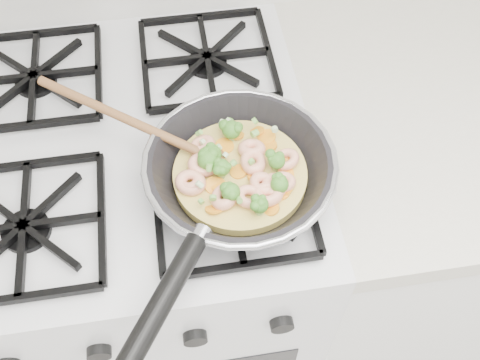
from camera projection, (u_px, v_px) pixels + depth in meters
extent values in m
cube|color=white|center=(159.00, 264.00, 1.29)|extent=(0.60, 0.60, 0.90)
cube|color=black|center=(126.00, 135.00, 0.91)|extent=(0.56, 0.56, 0.02)
torus|color=silver|center=(240.00, 162.00, 0.80)|extent=(0.28, 0.28, 0.01)
cylinder|color=black|center=(164.00, 299.00, 0.69)|extent=(0.12, 0.17, 0.03)
cylinder|color=#DCC65F|center=(240.00, 175.00, 0.83)|extent=(0.20, 0.20, 0.02)
ellipsoid|color=brown|center=(208.00, 157.00, 0.82)|extent=(0.06, 0.06, 0.01)
cylinder|color=brown|center=(119.00, 116.00, 0.84)|extent=(0.23, 0.15, 0.06)
torus|color=#FAB793|center=(191.00, 183.00, 0.80)|extent=(0.06, 0.06, 0.03)
torus|color=#FAB793|center=(263.00, 184.00, 0.80)|extent=(0.05, 0.05, 0.02)
torus|color=#FAB793|center=(249.00, 197.00, 0.78)|extent=(0.05, 0.06, 0.02)
torus|color=#FAB793|center=(252.00, 149.00, 0.83)|extent=(0.05, 0.06, 0.02)
torus|color=#FAB793|center=(274.00, 186.00, 0.79)|extent=(0.05, 0.05, 0.01)
torus|color=#FAB793|center=(282.00, 182.00, 0.80)|extent=(0.05, 0.05, 0.02)
torus|color=#FAB793|center=(224.00, 197.00, 0.78)|extent=(0.06, 0.06, 0.03)
torus|color=#FAB793|center=(286.00, 160.00, 0.82)|extent=(0.05, 0.05, 0.02)
torus|color=#FAB793|center=(190.00, 181.00, 0.80)|extent=(0.06, 0.06, 0.02)
torus|color=#FAB793|center=(268.00, 194.00, 0.79)|extent=(0.06, 0.06, 0.02)
torus|color=#FAB793|center=(253.00, 162.00, 0.82)|extent=(0.04, 0.04, 0.02)
torus|color=#FAB793|center=(202.00, 146.00, 0.83)|extent=(0.06, 0.06, 0.03)
torus|color=#FAB793|center=(203.00, 165.00, 0.82)|extent=(0.05, 0.05, 0.02)
ellipsoid|color=#4B8A2D|center=(280.00, 184.00, 0.78)|extent=(0.03, 0.03, 0.03)
ellipsoid|color=#4B8A2D|center=(277.00, 161.00, 0.81)|extent=(0.03, 0.03, 0.02)
ellipsoid|color=#4B8A2D|center=(231.00, 130.00, 0.84)|extent=(0.04, 0.04, 0.03)
ellipsoid|color=#4B8A2D|center=(231.00, 192.00, 0.78)|extent=(0.03, 0.03, 0.03)
ellipsoid|color=#4B8A2D|center=(212.00, 154.00, 0.81)|extent=(0.04, 0.04, 0.03)
ellipsoid|color=#4B8A2D|center=(221.00, 168.00, 0.80)|extent=(0.03, 0.03, 0.03)
ellipsoid|color=#4B8A2D|center=(260.00, 205.00, 0.77)|extent=(0.03, 0.03, 0.02)
ellipsoid|color=#4B8A2D|center=(208.00, 160.00, 0.81)|extent=(0.04, 0.04, 0.03)
cylinder|color=orange|center=(239.00, 172.00, 0.82)|extent=(0.03, 0.03, 0.01)
cylinder|color=orange|center=(267.00, 137.00, 0.86)|extent=(0.03, 0.03, 0.01)
cylinder|color=orange|center=(284.00, 163.00, 0.83)|extent=(0.03, 0.03, 0.01)
cylinder|color=orange|center=(280.00, 192.00, 0.80)|extent=(0.04, 0.04, 0.00)
cylinder|color=orange|center=(268.00, 146.00, 0.85)|extent=(0.03, 0.03, 0.01)
cylinder|color=orange|center=(218.00, 184.00, 0.81)|extent=(0.03, 0.03, 0.00)
cylinder|color=orange|center=(271.00, 195.00, 0.80)|extent=(0.04, 0.04, 0.01)
cylinder|color=orange|center=(225.00, 146.00, 0.85)|extent=(0.04, 0.04, 0.01)
cylinder|color=orange|center=(271.00, 209.00, 0.78)|extent=(0.03, 0.03, 0.01)
cylinder|color=orange|center=(215.00, 208.00, 0.78)|extent=(0.04, 0.04, 0.01)
cylinder|color=orange|center=(283.00, 188.00, 0.80)|extent=(0.04, 0.03, 0.01)
cylinder|color=orange|center=(255.00, 177.00, 0.81)|extent=(0.03, 0.03, 0.01)
cylinder|color=orange|center=(286.00, 174.00, 0.82)|extent=(0.03, 0.03, 0.01)
cylinder|color=orange|center=(257.00, 131.00, 0.86)|extent=(0.03, 0.03, 0.00)
cylinder|color=orange|center=(235.00, 134.00, 0.86)|extent=(0.03, 0.03, 0.01)
cylinder|color=orange|center=(214.00, 186.00, 0.80)|extent=(0.04, 0.04, 0.01)
cylinder|color=#C5E8A4|center=(219.00, 147.00, 0.83)|extent=(0.01, 0.01, 0.01)
cylinder|color=#74B548|center=(255.00, 133.00, 0.84)|extent=(0.01, 0.01, 0.01)
cylinder|color=#74B548|center=(213.00, 198.00, 0.77)|extent=(0.01, 0.01, 0.01)
cylinder|color=#74B548|center=(256.00, 198.00, 0.77)|extent=(0.01, 0.01, 0.01)
cylinder|color=#C5E8A4|center=(275.00, 129.00, 0.83)|extent=(0.01, 0.01, 0.01)
cylinder|color=#C5E8A4|center=(203.00, 142.00, 0.83)|extent=(0.01, 0.01, 0.01)
cylinder|color=#74B548|center=(199.00, 133.00, 0.83)|extent=(0.01, 0.01, 0.01)
cylinder|color=#74B548|center=(201.00, 201.00, 0.77)|extent=(0.01, 0.01, 0.01)
cylinder|color=#74B548|center=(234.00, 163.00, 0.80)|extent=(0.01, 0.01, 0.01)
cylinder|color=#74B548|center=(252.00, 162.00, 0.80)|extent=(0.01, 0.01, 0.01)
cylinder|color=#74B548|center=(209.00, 168.00, 0.79)|extent=(0.01, 0.01, 0.01)
cylinder|color=#C5E8A4|center=(228.00, 121.00, 0.85)|extent=(0.01, 0.01, 0.01)
cylinder|color=#C5E8A4|center=(200.00, 184.00, 0.78)|extent=(0.01, 0.01, 0.01)
cylinder|color=#74B548|center=(230.00, 121.00, 0.85)|extent=(0.01, 0.01, 0.01)
cylinder|color=#C5E8A4|center=(222.00, 123.00, 0.85)|extent=(0.01, 0.01, 0.01)
cylinder|color=#74B548|center=(239.00, 200.00, 0.77)|extent=(0.01, 0.01, 0.01)
cylinder|color=#C5E8A4|center=(225.00, 155.00, 0.82)|extent=(0.01, 0.01, 0.01)
cylinder|color=#74B548|center=(255.00, 121.00, 0.84)|extent=(0.01, 0.01, 0.01)
cylinder|color=#74B548|center=(217.00, 149.00, 0.82)|extent=(0.01, 0.01, 0.01)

